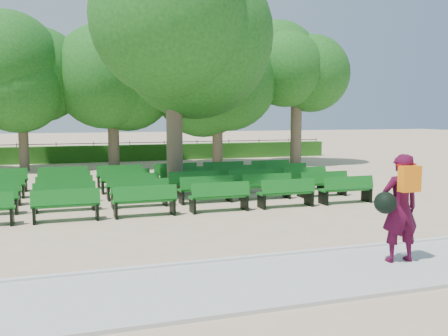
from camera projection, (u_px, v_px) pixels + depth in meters
name	position (u px, v px, depth m)	size (l,w,h in m)	color
ground	(164.00, 203.00, 14.73)	(120.00, 120.00, 0.00)	tan
paving	(260.00, 282.00, 7.75)	(30.00, 2.20, 0.06)	#B9BAB5
curb	(235.00, 260.00, 8.83)	(30.00, 0.12, 0.10)	silver
hedge	(113.00, 153.00, 27.88)	(26.00, 0.70, 0.90)	#235917
fence	(112.00, 161.00, 28.31)	(26.00, 0.10, 1.02)	black
tree_line	(122.00, 169.00, 24.16)	(21.80, 6.80, 7.04)	#1D5F1A
bench_array	(162.00, 195.00, 15.79)	(1.64, 0.56, 1.02)	#116318
tree_among	(173.00, 39.00, 16.11)	(5.18, 5.18, 7.40)	brown
person	(399.00, 207.00, 8.59)	(0.90, 0.55, 1.88)	#3F0922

